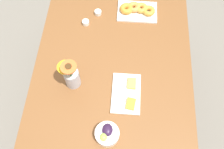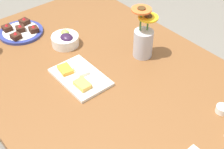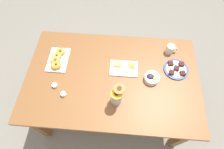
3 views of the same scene
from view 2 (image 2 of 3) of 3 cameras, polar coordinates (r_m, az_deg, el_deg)
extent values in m
cube|color=brown|center=(1.35, 0.00, -1.93)|extent=(1.60, 1.00, 0.04)
cube|color=brown|center=(2.23, -3.57, 5.35)|extent=(0.07, 0.07, 0.70)
cylinder|color=white|center=(1.56, -8.43, 6.26)|extent=(0.13, 0.13, 0.05)
ellipsoid|color=#2D1938|center=(1.54, -8.37, 6.52)|extent=(0.07, 0.06, 0.04)
ellipsoid|color=#9EC14C|center=(1.57, -8.58, 7.50)|extent=(0.05, 0.04, 0.04)
cube|color=white|center=(1.36, -5.82, -0.49)|extent=(0.26, 0.17, 0.01)
cube|color=#EFB74C|center=(1.30, -5.41, -1.82)|extent=(0.07, 0.05, 0.02)
cube|color=white|center=(1.37, -5.66, 0.76)|extent=(0.08, 0.06, 0.02)
cube|color=orange|center=(1.38, -8.55, 0.94)|extent=(0.08, 0.06, 0.02)
cylinder|color=white|center=(1.28, 19.48, -6.01)|extent=(0.05, 0.05, 0.03)
cylinder|color=maroon|center=(1.27, 19.58, -5.70)|extent=(0.04, 0.04, 0.01)
cylinder|color=navy|center=(1.71, -16.28, 7.45)|extent=(0.23, 0.23, 0.01)
cylinder|color=white|center=(1.70, -16.29, 7.51)|extent=(0.19, 0.19, 0.01)
cube|color=#381E14|center=(1.64, -17.16, 6.70)|extent=(0.05, 0.05, 0.02)
cone|color=red|center=(1.63, -17.29, 7.25)|extent=(0.02, 0.02, 0.01)
cube|color=#381E14|center=(1.72, -18.64, 8.06)|extent=(0.04, 0.04, 0.02)
cone|color=red|center=(1.71, -18.77, 8.59)|extent=(0.02, 0.02, 0.01)
cube|color=#381E14|center=(1.67, -14.12, 8.01)|extent=(0.05, 0.05, 0.02)
cone|color=red|center=(1.66, -14.22, 8.56)|extent=(0.02, 0.02, 0.01)
cube|color=#381E14|center=(1.75, -15.71, 9.30)|extent=(0.05, 0.05, 0.02)
cone|color=red|center=(1.74, -15.82, 9.83)|extent=(0.02, 0.02, 0.01)
cube|color=#381E14|center=(1.69, -16.41, 8.04)|extent=(0.05, 0.05, 0.02)
cone|color=red|center=(1.69, -16.53, 8.58)|extent=(0.02, 0.02, 0.01)
cylinder|color=#B2B2BC|center=(1.46, 5.71, 5.66)|extent=(0.09, 0.09, 0.13)
cylinder|color=#3D702D|center=(1.40, 5.27, 9.80)|extent=(0.01, 0.01, 0.10)
cylinder|color=orange|center=(1.37, 5.41, 11.74)|extent=(0.09, 0.09, 0.01)
cylinder|color=#472D14|center=(1.37, 5.42, 11.96)|extent=(0.04, 0.04, 0.01)
cylinder|color=#3D702D|center=(1.42, 6.54, 9.15)|extent=(0.01, 0.01, 0.06)
cylinder|color=yellow|center=(1.40, 6.65, 10.34)|extent=(0.09, 0.09, 0.01)
cylinder|color=#472D14|center=(1.40, 6.67, 10.55)|extent=(0.04, 0.04, 0.01)
camera|label=1|loc=(1.65, -30.54, 54.83)|focal=40.00mm
camera|label=3|loc=(1.71, 33.62, 54.42)|focal=28.00mm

